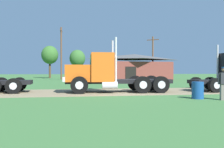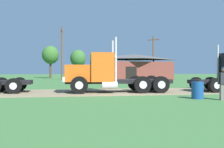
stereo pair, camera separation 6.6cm
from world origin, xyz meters
name	(u,v)px [view 1 (the left image)]	position (x,y,z in m)	size (l,w,h in m)	color
ground_plane	(121,92)	(0.00, 0.00, 0.00)	(200.00, 200.00, 0.00)	#3E6E37
dirt_track	(121,92)	(0.00, 0.00, 0.00)	(120.00, 5.79, 0.01)	#8A7858
truck_foreground_white	(103,74)	(-1.35, -0.24, 1.27)	(7.57, 2.90, 3.74)	black
visitor_walking_mid	(224,82)	(4.17, -5.73, 0.91)	(0.61, 0.32, 1.69)	#2D2D33
steel_barrel	(198,90)	(3.17, -4.95, 0.45)	(0.62, 0.62, 0.91)	#19478C
shed_building	(134,67)	(6.97, 23.34, 2.13)	(12.81, 7.66, 4.43)	brown
utility_pole_near	(61,52)	(-5.55, 24.70, 4.75)	(0.33, 2.20, 8.99)	brown
utility_pole_far	(153,57)	(10.66, 24.39, 4.11)	(1.92, 1.31, 7.73)	brown
tree_mid	(50,55)	(-8.51, 35.26, 4.89)	(3.53, 3.53, 6.88)	#513823
tree_right	(77,59)	(-2.68, 35.99, 4.25)	(3.43, 3.43, 6.18)	#513823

